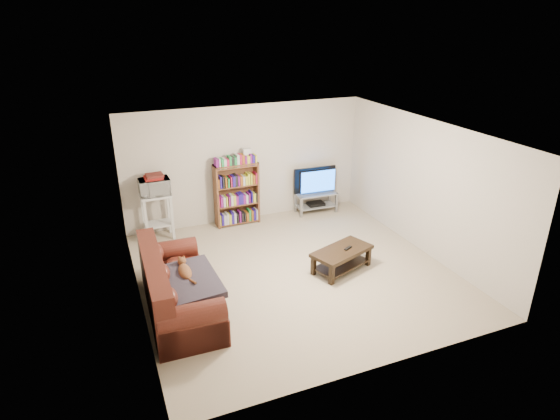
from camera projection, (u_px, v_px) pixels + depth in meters
name	position (u px, v px, depth m)	size (l,w,h in m)	color
floor	(294.00, 272.00, 7.89)	(5.00, 5.00, 0.00)	#C0AE8F
ceiling	(296.00, 132.00, 6.96)	(5.00, 5.00, 0.00)	white
wall_back	(246.00, 164.00, 9.56)	(5.00, 5.00, 0.00)	beige
wall_front	(384.00, 284.00, 5.29)	(5.00, 5.00, 0.00)	beige
wall_left	(133.00, 232.00, 6.56)	(5.00, 5.00, 0.00)	beige
wall_right	(424.00, 186.00, 8.29)	(5.00, 5.00, 0.00)	beige
sofa	(174.00, 292.00, 6.73)	(0.97, 2.15, 0.91)	#4F1D14
blanket	(188.00, 282.00, 6.59)	(0.82, 1.07, 0.10)	#332D38
cat	(185.00, 272.00, 6.73)	(0.23, 0.58, 0.17)	brown
coffee_table	(342.00, 256.00, 7.87)	(1.17, 0.86, 0.38)	black
remote	(348.00, 248.00, 7.85)	(0.17, 0.05, 0.02)	black
tv_stand	(316.00, 199.00, 10.19)	(0.90, 0.43, 0.45)	#999EA3
television	(316.00, 181.00, 10.03)	(0.96, 0.13, 0.55)	black
dvd_player	(316.00, 204.00, 10.24)	(0.36, 0.25, 0.06)	black
bookshelf	(237.00, 193.00, 9.48)	(0.90, 0.29, 1.30)	brown
shelf_clutter	(240.00, 158.00, 9.25)	(0.66, 0.21, 0.28)	silver
microwave_stand	(157.00, 210.00, 8.89)	(0.57, 0.42, 0.90)	silver
microwave	(154.00, 187.00, 8.70)	(0.56, 0.38, 0.31)	silver
game_boxes	(153.00, 178.00, 8.63)	(0.33, 0.29, 0.05)	maroon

